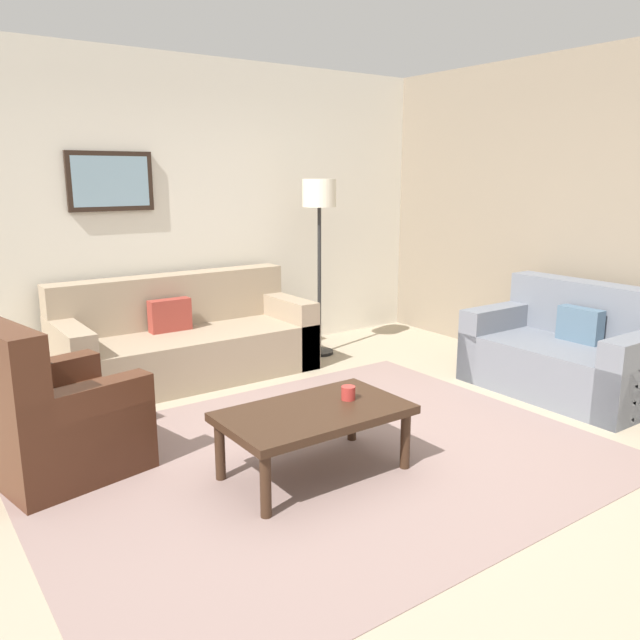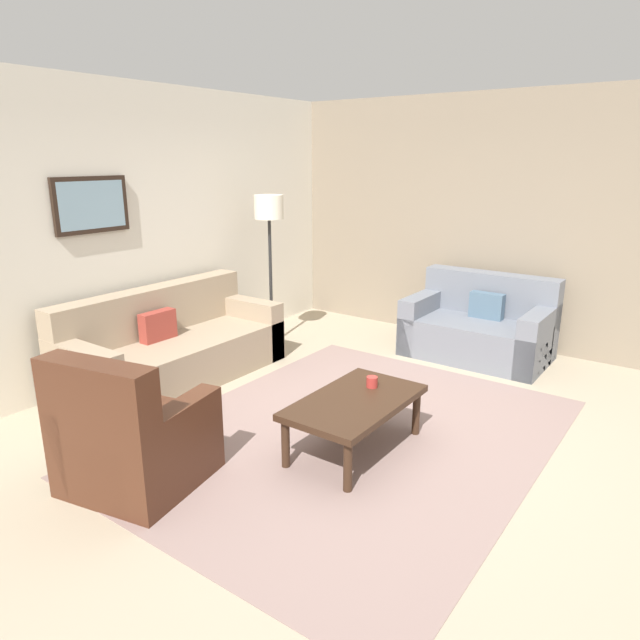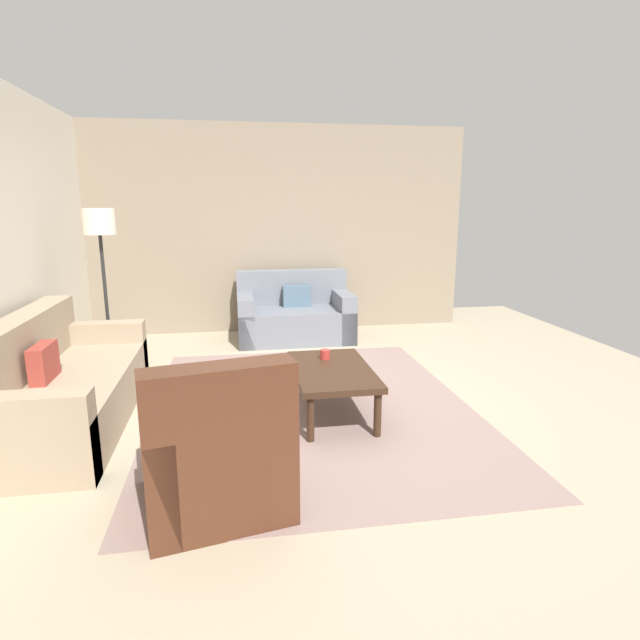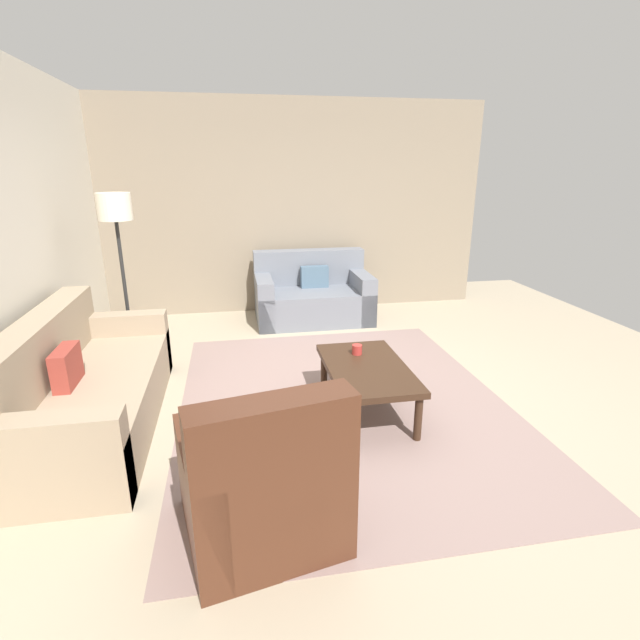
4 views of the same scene
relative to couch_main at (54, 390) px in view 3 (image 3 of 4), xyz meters
The scene contains 9 objects.
ground_plane 2.12m from the couch_main, 89.86° to the right, with size 8.00×8.00×0.00m, color tan.
stone_feature_panel 3.83m from the couch_main, 34.92° to the right, with size 0.12×5.20×2.80m, color gray.
area_rug 2.12m from the couch_main, 89.86° to the right, with size 3.50×2.75×0.01m, color gray.
couch_main is the anchor object (origin of this frame).
couch_loveseat 3.30m from the couch_main, 42.31° to the right, with size 0.91×1.48×0.88m.
armchair_leather 1.95m from the couch_main, 137.24° to the right, with size 0.94×0.94×0.95m.
coffee_table 2.25m from the couch_main, 93.98° to the right, with size 1.10×0.64×0.41m.
cup 2.24m from the couch_main, 87.24° to the right, with size 0.09×0.09×0.08m, color #B2332D.
lamp_standing 1.78m from the couch_main, ahead, with size 0.32×0.32×1.71m.
Camera 3 is at (-4.19, 0.63, 1.75)m, focal length 28.81 mm.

